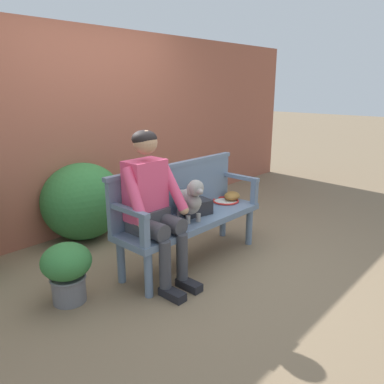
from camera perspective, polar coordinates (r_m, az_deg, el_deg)
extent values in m
plane|color=#7A664C|center=(3.80, 0.00, -10.35)|extent=(40.00, 40.00, 0.00)
cube|color=#9E5642|center=(4.73, -15.34, 9.04)|extent=(8.00, 0.30, 2.32)
ellipsoid|color=#337538|center=(4.37, -16.18, -1.35)|extent=(0.92, 0.86, 0.86)
cube|color=slate|center=(3.63, 0.00, -4.25)|extent=(1.61, 0.48, 0.06)
cylinder|color=slate|center=(3.14, -6.62, -12.31)|extent=(0.07, 0.07, 0.40)
cylinder|color=slate|center=(4.14, 8.65, -5.22)|extent=(0.07, 0.07, 0.40)
cylinder|color=slate|center=(3.40, -10.70, -10.23)|extent=(0.07, 0.07, 0.40)
cylinder|color=slate|center=(4.34, 4.69, -4.11)|extent=(0.07, 0.07, 0.40)
cube|color=slate|center=(3.69, -2.42, 0.31)|extent=(1.61, 0.05, 0.46)
cube|color=slate|center=(3.63, -2.46, 4.11)|extent=(1.65, 0.06, 0.04)
cube|color=slate|center=(2.95, -7.18, -6.17)|extent=(0.06, 0.06, 0.24)
cube|color=slate|center=(3.05, -9.73, -2.73)|extent=(0.06, 0.48, 0.04)
cube|color=slate|center=(4.05, 9.42, -0.11)|extent=(0.06, 0.06, 0.24)
cube|color=slate|center=(4.12, 7.18, 2.28)|extent=(0.06, 0.48, 0.04)
cube|color=black|center=(3.19, -2.99, -15.20)|extent=(0.10, 0.24, 0.07)
cylinder|color=#3D3D42|center=(3.12, -4.11, -10.90)|extent=(0.10, 0.10, 0.41)
cylinder|color=#3D3D42|center=(3.12, -6.18, -5.64)|extent=(0.15, 0.31, 0.15)
cube|color=black|center=(3.31, -0.46, -13.90)|extent=(0.10, 0.24, 0.07)
cylinder|color=#3D3D42|center=(3.25, -1.52, -9.74)|extent=(0.10, 0.10, 0.41)
cylinder|color=#3D3D42|center=(3.25, -3.54, -4.71)|extent=(0.15, 0.31, 0.15)
cube|color=#3D3D42|center=(3.28, -6.69, -4.17)|extent=(0.32, 0.24, 0.20)
cube|color=#E04770|center=(3.22, -7.07, 0.27)|extent=(0.34, 0.22, 0.52)
cylinder|color=#E04770|center=(3.00, -8.68, -0.56)|extent=(0.14, 0.32, 0.45)
sphere|color=tan|center=(2.97, -7.41, -4.78)|extent=(0.09, 0.09, 0.09)
cylinder|color=#E04770|center=(3.27, -2.98, 0.97)|extent=(0.14, 0.32, 0.45)
sphere|color=tan|center=(3.26, -1.25, -2.71)|extent=(0.09, 0.09, 0.09)
sphere|color=tan|center=(3.12, -7.09, 7.47)|extent=(0.20, 0.20, 0.20)
ellipsoid|color=black|center=(3.12, -7.23, 8.03)|extent=(0.21, 0.21, 0.14)
cylinder|color=gray|center=(3.44, -0.60, -4.19)|extent=(0.04, 0.04, 0.08)
cylinder|color=gray|center=(3.49, 0.96, -3.89)|extent=(0.04, 0.04, 0.08)
cylinder|color=gray|center=(3.59, -1.96, -3.35)|extent=(0.04, 0.04, 0.08)
cylinder|color=gray|center=(3.63, -0.45, -3.07)|extent=(0.04, 0.04, 0.08)
ellipsoid|color=gray|center=(3.49, -0.53, -1.46)|extent=(0.28, 0.34, 0.24)
sphere|color=gray|center=(3.40, 0.31, -1.59)|extent=(0.14, 0.14, 0.14)
sphere|color=gray|center=(3.34, 0.57, 0.61)|extent=(0.15, 0.15, 0.15)
ellipsoid|color=gray|center=(3.28, 1.14, 0.09)|extent=(0.08, 0.10, 0.06)
ellipsoid|color=gray|center=(3.32, -0.46, 0.34)|extent=(0.05, 0.05, 0.11)
ellipsoid|color=gray|center=(3.38, 1.41, 0.62)|extent=(0.05, 0.05, 0.11)
sphere|color=gray|center=(3.60, -1.61, -0.16)|extent=(0.07, 0.07, 0.07)
torus|color=red|center=(4.10, 5.12, -1.33)|extent=(0.33, 0.33, 0.02)
cylinder|color=silver|center=(4.10, 5.12, -1.42)|extent=(0.25, 0.25, 0.00)
cube|color=red|center=(4.22, 3.60, -0.76)|extent=(0.05, 0.08, 0.02)
cylinder|color=black|center=(4.32, 2.37, -0.34)|extent=(0.06, 0.22, 0.03)
ellipsoid|color=#9E6B2D|center=(4.17, 6.08, -0.59)|extent=(0.27, 0.25, 0.09)
cube|color=#232328|center=(3.68, 0.58, -2.30)|extent=(0.32, 0.26, 0.14)
cylinder|color=slate|center=(3.27, -18.13, -13.84)|extent=(0.26, 0.26, 0.21)
torus|color=slate|center=(3.22, -18.29, -12.23)|extent=(0.29, 0.29, 0.02)
ellipsoid|color=#337538|center=(3.15, -18.51, -9.93)|extent=(0.39, 0.39, 0.29)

